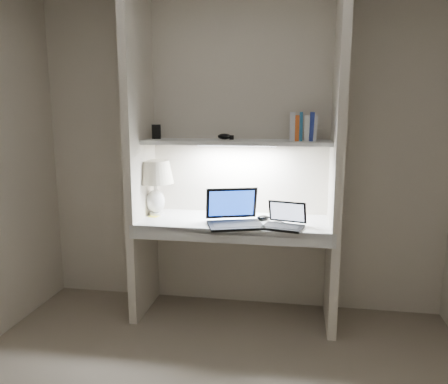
% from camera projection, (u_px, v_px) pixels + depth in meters
% --- Properties ---
extents(back_wall, '(3.20, 0.01, 2.50)m').
position_uv_depth(back_wall, '(240.00, 153.00, 3.47)').
color(back_wall, beige).
rests_on(back_wall, floor).
extents(alcove_panel_left, '(0.06, 0.55, 2.50)m').
position_uv_depth(alcove_panel_left, '(140.00, 155.00, 3.32)').
color(alcove_panel_left, beige).
rests_on(alcove_panel_left, floor).
extents(alcove_panel_right, '(0.06, 0.55, 2.50)m').
position_uv_depth(alcove_panel_right, '(337.00, 158.00, 3.09)').
color(alcove_panel_right, beige).
rests_on(alcove_panel_right, floor).
extents(desk, '(1.40, 0.55, 0.04)m').
position_uv_depth(desk, '(234.00, 223.00, 3.30)').
color(desk, white).
rests_on(desk, alcove_panel_left).
extents(desk_apron, '(1.46, 0.03, 0.10)m').
position_uv_depth(desk_apron, '(229.00, 236.00, 3.05)').
color(desk_apron, silver).
rests_on(desk_apron, desk).
extents(shelf, '(1.40, 0.36, 0.03)m').
position_uv_depth(shelf, '(237.00, 142.00, 3.28)').
color(shelf, silver).
rests_on(shelf, back_wall).
extents(strip_light, '(0.60, 0.04, 0.02)m').
position_uv_depth(strip_light, '(237.00, 145.00, 3.28)').
color(strip_light, white).
rests_on(strip_light, shelf).
extents(table_lamp, '(0.29, 0.29, 0.43)m').
position_uv_depth(table_lamp, '(155.00, 178.00, 3.41)').
color(table_lamp, white).
rests_on(table_lamp, desk).
extents(laptop_main, '(0.46, 0.43, 0.26)m').
position_uv_depth(laptop_main, '(234.00, 217.00, 3.16)').
color(laptop_main, black).
rests_on(laptop_main, desk).
extents(laptop_netbook, '(0.32, 0.30, 0.18)m').
position_uv_depth(laptop_netbook, '(284.00, 222.00, 3.08)').
color(laptop_netbook, black).
rests_on(laptop_netbook, desk).
extents(speaker, '(0.11, 0.10, 0.13)m').
position_uv_depth(speaker, '(222.00, 207.00, 3.44)').
color(speaker, silver).
rests_on(speaker, desk).
extents(mouse, '(0.12, 0.10, 0.04)m').
position_uv_depth(mouse, '(263.00, 218.00, 3.29)').
color(mouse, black).
rests_on(mouse, desk).
extents(cable_coil, '(0.12, 0.12, 0.01)m').
position_uv_depth(cable_coil, '(278.00, 223.00, 3.18)').
color(cable_coil, black).
rests_on(cable_coil, desk).
extents(sticky_note, '(0.09, 0.09, 0.00)m').
position_uv_depth(sticky_note, '(154.00, 216.00, 3.41)').
color(sticky_note, yellow).
rests_on(sticky_note, desk).
extents(book_row, '(0.20, 0.14, 0.21)m').
position_uv_depth(book_row, '(303.00, 127.00, 3.18)').
color(book_row, '#BDBDBD').
rests_on(book_row, shelf).
extents(shelf_box, '(0.07, 0.06, 0.11)m').
position_uv_depth(shelf_box, '(156.00, 132.00, 3.41)').
color(shelf_box, black).
rests_on(shelf_box, shelf).
extents(shelf_gadget, '(0.11, 0.08, 0.05)m').
position_uv_depth(shelf_gadget, '(224.00, 136.00, 3.33)').
color(shelf_gadget, black).
rests_on(shelf_gadget, shelf).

